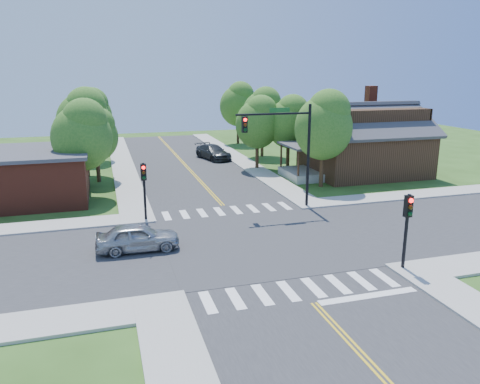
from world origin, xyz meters
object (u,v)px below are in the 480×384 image
object	(u,v)px
house_ne	(364,138)
car_dgrey	(213,152)
signal_mast_ne	(286,140)
signal_pole_se	(408,218)
signal_pole_nw	(144,181)
car_silver	(138,238)

from	to	relation	value
house_ne	car_dgrey	bearing A→B (deg)	136.42
signal_mast_ne	signal_pole_se	distance (m)	11.55
signal_pole_se	signal_pole_nw	xyz separation A→B (m)	(-11.20, 11.20, 0.00)
house_ne	signal_mast_ne	bearing A→B (deg)	-142.32
signal_mast_ne	house_ne	distance (m)	14.23
signal_pole_nw	car_silver	xyz separation A→B (m)	(-0.89, -5.03, -1.92)
signal_pole_se	signal_pole_nw	bearing A→B (deg)	135.00
signal_pole_nw	house_ne	bearing A→B (deg)	22.69
house_ne	car_silver	bearing A→B (deg)	-147.63
car_silver	car_dgrey	bearing A→B (deg)	-20.87
signal_pole_se	house_ne	world-z (taller)	house_ne
signal_pole_se	car_silver	xyz separation A→B (m)	(-12.09, 6.17, -1.92)
signal_pole_se	house_ne	size ratio (longest dim) A/B	0.29
signal_pole_se	car_dgrey	world-z (taller)	signal_pole_se
car_dgrey	signal_pole_nw	bearing A→B (deg)	-130.80
car_dgrey	signal_pole_se	bearing A→B (deg)	-102.13
signal_pole_nw	house_ne	world-z (taller)	house_ne
signal_mast_ne	signal_pole_se	xyz separation A→B (m)	(1.69, -11.21, -2.19)
signal_pole_se	car_silver	world-z (taller)	signal_pole_se
house_ne	car_silver	world-z (taller)	house_ne
signal_mast_ne	signal_pole_nw	distance (m)	9.76
signal_pole_nw	car_dgrey	xyz separation A→B (m)	(9.10, 19.71, -1.90)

